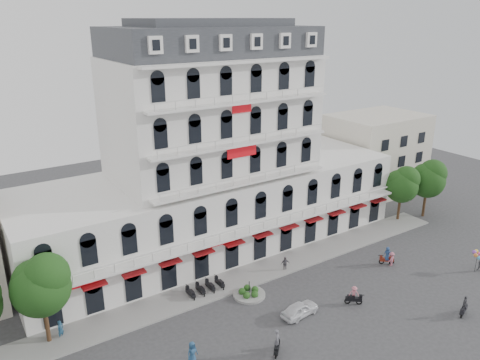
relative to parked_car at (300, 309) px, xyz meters
name	(u,v)px	position (x,y,z in m)	size (l,w,h in m)	color
ground	(313,316)	(0.91, -0.82, -0.65)	(120.00, 120.00, 0.00)	#38383A
sidewalk	(257,273)	(0.91, 8.18, -0.57)	(53.00, 4.00, 0.16)	gray
main_building	(213,164)	(0.91, 17.17, 9.31)	(45.00, 15.00, 25.80)	silver
flank_building_east	(375,153)	(30.91, 19.18, 5.35)	(14.00, 10.00, 12.00)	beige
traffic_island	(249,293)	(-2.09, 5.18, -0.39)	(3.20, 3.20, 1.60)	gray
parked_scooter_row	(205,293)	(-5.44, 7.98, -0.65)	(4.40, 1.80, 1.10)	black
tree_west_inner	(41,283)	(-20.04, 8.66, 5.03)	(4.76, 4.76, 8.25)	#382314
tree_east_inner	(402,184)	(24.96, 9.16, 4.56)	(4.40, 4.37, 7.57)	#382314
tree_east_outer	(428,178)	(28.96, 8.16, 4.90)	(4.65, 4.65, 8.05)	#382314
parked_car	(300,309)	(0.00, 0.00, 0.00)	(1.54, 3.82, 1.30)	white
rider_west	(277,343)	(-4.92, -2.96, 0.42)	(1.30, 1.31, 2.31)	black
rider_east	(387,256)	(14.16, 1.98, 0.38)	(1.44, 1.18, 2.09)	maroon
rider_northeast	(464,306)	(12.59, -8.22, 0.32)	(1.65, 0.82, 2.02)	black
rider_center	(354,295)	(5.42, -1.44, 0.35)	(1.40, 1.21, 1.94)	black
pedestrian_left	(192,352)	(-11.13, -0.10, 0.29)	(0.92, 0.60, 1.89)	navy
pedestrian_mid	(285,264)	(3.86, 7.04, 0.17)	(0.96, 0.40, 1.64)	#56545C
pedestrian_right	(391,259)	(14.30, 1.48, 0.16)	(1.05, 0.60, 1.63)	#BE6479
pedestrian_far	(61,329)	(-19.09, 8.68, 0.20)	(0.62, 0.41, 1.71)	navy
balloon_vendor	(479,260)	(21.12, -4.45, 0.68)	(1.25, 1.18, 2.45)	#55565C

